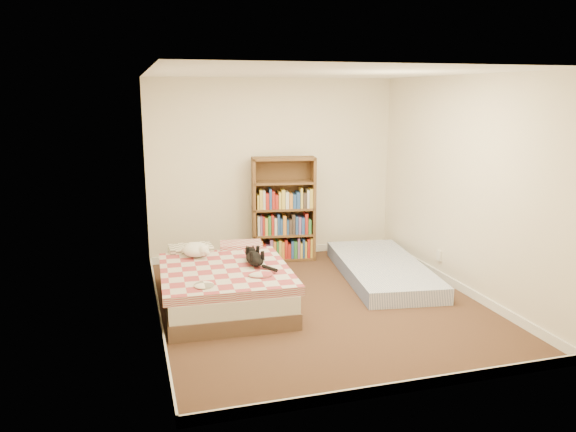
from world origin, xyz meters
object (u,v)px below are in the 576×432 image
object	(u,v)px
bookshelf	(283,222)
black_cat	(254,258)
white_dog	(197,250)
bed	(224,283)
floor_mattress	(382,270)

from	to	relation	value
bookshelf	black_cat	xyz separation A→B (m)	(-0.76, -1.52, -0.02)
white_dog	bed	bearing A→B (deg)	-45.21
floor_mattress	bookshelf	bearing A→B (deg)	139.49
floor_mattress	bed	bearing A→B (deg)	-163.45
black_cat	white_dog	bearing A→B (deg)	142.47
bookshelf	floor_mattress	distance (m)	1.56
floor_mattress	black_cat	distance (m)	1.85
white_dog	bookshelf	bearing A→B (deg)	50.67
bed	floor_mattress	distance (m)	2.12
bed	white_dog	world-z (taller)	white_dog
black_cat	bed	bearing A→B (deg)	167.22
bookshelf	black_cat	size ratio (longest dim) A/B	2.15
bed	white_dog	bearing A→B (deg)	124.94
bed	floor_mattress	xyz separation A→B (m)	(2.09, 0.32, -0.13)
bookshelf	white_dog	world-z (taller)	bookshelf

